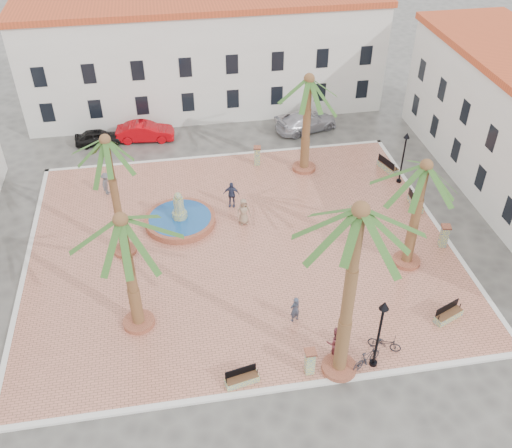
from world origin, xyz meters
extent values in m
plane|color=#56544F|center=(0.00, 0.00, 0.00)|extent=(120.00, 120.00, 0.00)
cube|color=#C3755D|center=(0.00, 0.00, 0.07)|extent=(26.00, 22.00, 0.15)
cube|color=silver|center=(0.00, 11.00, 0.08)|extent=(26.30, 0.30, 0.16)
cube|color=silver|center=(0.00, -11.00, 0.08)|extent=(26.30, 0.30, 0.16)
cube|color=silver|center=(13.00, 0.00, 0.08)|extent=(0.30, 22.30, 0.16)
cube|color=silver|center=(-13.00, 0.00, 0.08)|extent=(0.30, 22.30, 0.16)
cube|color=silver|center=(0.00, 20.00, 4.50)|extent=(30.00, 7.00, 9.00)
cube|color=#BD4421|center=(0.00, 20.00, 9.25)|extent=(30.40, 7.40, 0.50)
cube|color=black|center=(-13.12, 16.52, 2.20)|extent=(1.00, 0.12, 1.60)
cube|color=black|center=(-9.38, 16.52, 2.20)|extent=(1.00, 0.12, 1.60)
cube|color=black|center=(-5.62, 16.52, 2.20)|extent=(1.00, 0.12, 1.60)
cube|color=black|center=(-1.88, 16.52, 2.20)|extent=(1.00, 0.12, 1.60)
cube|color=black|center=(1.88, 16.52, 2.20)|extent=(1.00, 0.12, 1.60)
cube|color=black|center=(5.62, 16.52, 2.20)|extent=(1.00, 0.12, 1.60)
cube|color=black|center=(9.38, 16.52, 2.20)|extent=(1.00, 0.12, 1.60)
cube|color=black|center=(13.12, 16.52, 2.20)|extent=(1.00, 0.12, 1.60)
cube|color=black|center=(-13.12, 16.52, 5.20)|extent=(1.00, 0.12, 1.60)
cube|color=black|center=(-9.38, 16.52, 5.20)|extent=(1.00, 0.12, 1.60)
cube|color=black|center=(-5.62, 16.52, 5.20)|extent=(1.00, 0.12, 1.60)
cube|color=black|center=(-1.88, 16.52, 5.20)|extent=(1.00, 0.12, 1.60)
cube|color=black|center=(1.88, 16.52, 5.20)|extent=(1.00, 0.12, 1.60)
cube|color=black|center=(5.62, 16.52, 5.20)|extent=(1.00, 0.12, 1.60)
cube|color=black|center=(9.38, 16.52, 5.20)|extent=(1.00, 0.12, 1.60)
cube|color=black|center=(13.12, 16.52, 5.20)|extent=(1.00, 0.12, 1.60)
cube|color=black|center=(16.54, -2.06, 2.20)|extent=(0.12, 1.00, 1.60)
cube|color=black|center=(16.54, 1.65, 2.20)|extent=(0.12, 1.00, 1.60)
cube|color=black|center=(16.54, 5.37, 2.20)|extent=(0.12, 1.00, 1.60)
cube|color=black|center=(16.54, 9.08, 2.20)|extent=(0.12, 1.00, 1.60)
cube|color=black|center=(16.54, 12.80, 2.20)|extent=(0.12, 1.00, 1.60)
cube|color=black|center=(16.54, 1.65, 5.20)|extent=(0.12, 1.00, 1.60)
cube|color=black|center=(16.54, 5.37, 5.20)|extent=(0.12, 1.00, 1.60)
cube|color=black|center=(16.54, 9.08, 5.20)|extent=(0.12, 1.00, 1.60)
cube|color=black|center=(16.54, 12.80, 5.20)|extent=(0.12, 1.00, 1.60)
cylinder|color=#A4533A|center=(-3.56, 2.83, 0.37)|extent=(4.63, 4.63, 0.44)
cylinder|color=#194C8C|center=(-3.56, 2.83, 0.57)|extent=(4.08, 4.08, 0.07)
cylinder|color=gray|center=(-3.56, 2.83, 0.59)|extent=(0.99, 0.99, 0.88)
cylinder|color=gray|center=(-3.56, 2.83, 1.47)|extent=(0.66, 0.66, 1.32)
sphere|color=gray|center=(-3.56, 2.83, 2.30)|extent=(0.48, 0.48, 0.48)
cylinder|color=#A4533A|center=(-7.11, 0.51, 0.26)|extent=(1.43, 1.43, 0.21)
cylinder|color=brown|center=(-7.11, 0.51, 4.17)|extent=(0.46, 0.46, 7.61)
sphere|color=brown|center=(-7.11, 0.51, 7.97)|extent=(0.63, 0.63, 0.63)
cylinder|color=#A4533A|center=(-6.32, -5.69, 0.28)|extent=(1.68, 1.68, 0.25)
cylinder|color=brown|center=(-6.32, -5.69, 3.77)|extent=(0.55, 0.55, 6.73)
sphere|color=brown|center=(-6.32, -5.69, 7.13)|extent=(0.74, 0.74, 0.74)
cylinder|color=#A4533A|center=(3.36, -10.40, 0.28)|extent=(1.72, 1.72, 0.26)
cylinder|color=brown|center=(3.36, -10.40, 5.14)|extent=(0.56, 0.56, 9.47)
sphere|color=brown|center=(3.36, -10.40, 9.88)|extent=(0.75, 0.75, 0.75)
cylinder|color=#A4533A|center=(9.61, -3.41, 0.27)|extent=(1.65, 1.65, 0.25)
cylinder|color=brown|center=(9.61, -3.41, 3.69)|extent=(0.54, 0.54, 6.60)
sphere|color=brown|center=(9.61, -3.41, 6.99)|extent=(0.72, 0.72, 0.72)
cylinder|color=#A4533A|center=(6.01, 7.94, 0.28)|extent=(1.72, 1.72, 0.26)
cylinder|color=brown|center=(6.01, 7.94, 3.86)|extent=(0.56, 0.56, 6.91)
sphere|color=brown|center=(6.01, 7.94, 7.31)|extent=(0.75, 0.75, 0.75)
cube|color=gray|center=(-1.47, -10.40, 0.33)|extent=(1.72, 0.82, 0.37)
cube|color=#56351E|center=(-1.47, -10.40, 0.55)|extent=(1.62, 0.75, 0.06)
cube|color=black|center=(-1.50, -10.20, 0.79)|extent=(1.54, 0.35, 0.46)
cylinder|color=black|center=(-2.23, -10.55, 0.66)|extent=(0.05, 0.05, 0.28)
cylinder|color=black|center=(-0.70, -10.25, 0.66)|extent=(0.05, 0.05, 0.28)
cube|color=gray|center=(10.10, -8.16, 0.34)|extent=(1.81, 1.16, 0.39)
cube|color=#56351E|center=(10.10, -8.16, 0.57)|extent=(1.70, 1.07, 0.06)
cube|color=black|center=(10.02, -7.96, 0.83)|extent=(1.54, 0.67, 0.48)
cylinder|color=black|center=(9.34, -8.47, 0.68)|extent=(0.05, 0.05, 0.29)
cylinder|color=black|center=(10.86, -7.84, 0.68)|extent=(0.05, 0.05, 0.29)
cube|color=gray|center=(12.38, 2.02, 0.36)|extent=(0.69, 1.89, 0.41)
cube|color=#56351E|center=(12.38, 2.02, 0.59)|extent=(0.63, 1.78, 0.06)
cube|color=black|center=(12.16, 2.03, 0.87)|extent=(0.17, 1.75, 0.51)
cylinder|color=black|center=(12.33, 1.14, 0.72)|extent=(0.05, 0.05, 0.31)
cylinder|color=black|center=(12.44, 2.89, 0.72)|extent=(0.05, 0.05, 0.31)
cube|color=gray|center=(12.16, 6.75, 0.36)|extent=(1.15, 1.99, 0.42)
cube|color=#56351E|center=(12.16, 6.75, 0.60)|extent=(1.07, 1.87, 0.06)
cube|color=black|center=(11.94, 6.68, 0.89)|extent=(0.62, 1.72, 0.53)
cylinder|color=black|center=(12.44, 5.90, 0.73)|extent=(0.05, 0.05, 0.32)
cylinder|color=black|center=(11.88, 7.61, 0.73)|extent=(0.05, 0.05, 0.32)
cylinder|color=black|center=(5.12, -10.40, 0.24)|extent=(0.39, 0.39, 0.17)
cylinder|color=black|center=(5.12, -10.40, 2.20)|extent=(0.13, 0.13, 3.88)
cone|color=black|center=(5.12, -10.40, 4.30)|extent=(0.47, 0.47, 0.43)
sphere|color=beige|center=(5.12, -10.40, 4.14)|extent=(0.26, 0.26, 0.26)
cylinder|color=black|center=(12.40, 5.08, 0.23)|extent=(0.36, 0.36, 0.16)
cylinder|color=black|center=(12.40, 5.08, 2.02)|extent=(0.12, 0.12, 3.55)
cone|color=black|center=(12.40, 5.08, 3.95)|extent=(0.43, 0.43, 0.39)
sphere|color=beige|center=(12.40, 5.08, 3.80)|extent=(0.24, 0.24, 0.24)
cube|color=gray|center=(1.87, -10.30, 0.86)|extent=(0.44, 0.44, 1.41)
cube|color=#A4533A|center=(1.87, -10.30, 1.61)|extent=(0.55, 0.55, 0.11)
cube|color=gray|center=(2.67, 9.19, 0.85)|extent=(0.51, 0.51, 1.40)
cube|color=#A4533A|center=(2.67, 9.19, 1.60)|extent=(0.64, 0.64, 0.11)
cube|color=gray|center=(12.40, -2.30, 0.87)|extent=(0.52, 0.52, 1.44)
cube|color=#A4533A|center=(12.40, -2.30, 1.65)|extent=(0.65, 0.65, 0.11)
cylinder|color=black|center=(4.06, -8.87, 0.54)|extent=(0.40, 0.40, 0.78)
imported|color=#343D4F|center=(1.92, -6.85, 0.98)|extent=(0.71, 0.61, 1.65)
imported|color=black|center=(5.97, -9.54, 0.59)|extent=(1.77, 1.31, 0.89)
imported|color=brown|center=(3.34, -9.50, 1.10)|extent=(0.98, 0.80, 1.90)
imported|color=black|center=(4.74, -10.40, 0.68)|extent=(1.82, 1.23, 1.07)
imported|color=#8F755D|center=(0.54, 2.11, 1.08)|extent=(0.96, 0.67, 1.86)
imported|color=#2C324D|center=(0.03, 4.17, 1.09)|extent=(1.18, 0.71, 1.89)
imported|color=#4B4A4F|center=(-8.37, 7.11, 0.99)|extent=(0.93, 1.22, 1.67)
imported|color=#655B50|center=(6.88, -1.25, 1.11)|extent=(1.18, 1.86, 1.92)
imported|color=black|center=(-9.32, 14.64, 0.63)|extent=(3.74, 1.63, 1.26)
imported|color=#B6040C|center=(-5.59, 14.69, 0.76)|extent=(4.75, 2.01, 1.52)
imported|color=#B5B5BF|center=(7.70, 14.10, 0.76)|extent=(5.65, 3.57, 1.53)
imported|color=beige|center=(7.49, 14.77, 0.63)|extent=(4.76, 2.73, 1.25)
camera|label=1|loc=(-3.70, -27.34, 22.96)|focal=40.00mm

